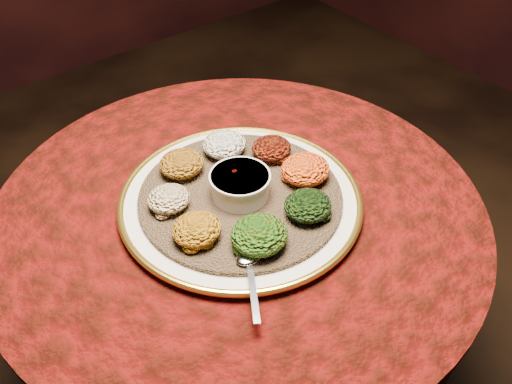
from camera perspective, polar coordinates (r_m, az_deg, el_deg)
table at (r=1.24m, az=-1.64°, el=-7.50°), size 0.96×0.96×0.73m
platter at (r=1.10m, az=-1.56°, el=-0.87°), size 0.49×0.49×0.02m
injera at (r=1.09m, az=-1.57°, el=-0.46°), size 0.52×0.52×0.01m
stew_bowl at (r=1.07m, az=-1.61°, el=0.85°), size 0.12×0.12×0.05m
spoon at (r=0.96m, az=-0.68°, el=-6.99°), size 0.10×0.14×0.01m
portion_ayib at (r=1.18m, az=-3.19°, el=4.78°), size 0.09×0.09×0.04m
portion_kitfo at (r=1.17m, az=1.56°, el=4.40°), size 0.08×0.08×0.04m
portion_tikil at (r=1.11m, az=4.96°, el=2.29°), size 0.10×0.09×0.05m
portion_gomen at (r=1.04m, az=5.20°, el=-1.35°), size 0.09×0.08×0.04m
portion_mixveg at (r=0.98m, az=0.33°, el=-4.31°), size 0.10×0.10×0.05m
portion_kik at (r=1.00m, az=-5.95°, el=-3.72°), size 0.09×0.08×0.04m
portion_timatim at (r=1.06m, az=-8.71°, el=-0.68°), size 0.08×0.08×0.04m
portion_shiro at (r=1.13m, az=-7.45°, el=2.84°), size 0.09×0.09×0.04m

